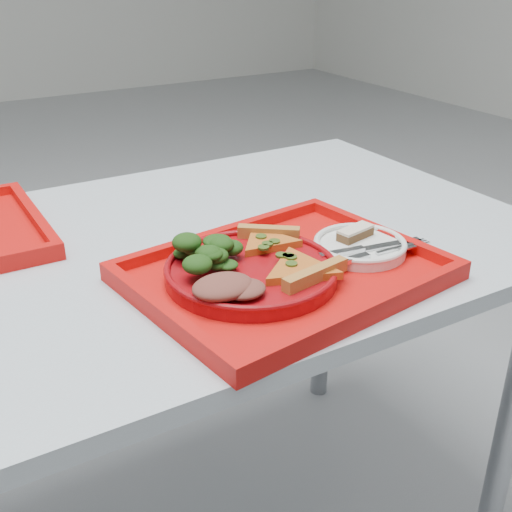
# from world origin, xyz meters

# --- Properties ---
(table) EXTENTS (1.60, 0.80, 0.75)m
(table) POSITION_xyz_m (0.00, 0.00, 0.68)
(table) COLOR #AAB4BF
(table) RESTS_ON ground
(tray_main) EXTENTS (0.49, 0.41, 0.01)m
(tray_main) POSITION_xyz_m (0.24, -0.21, 0.76)
(tray_main) COLOR red
(tray_main) RESTS_ON table
(dinner_plate) EXTENTS (0.26, 0.26, 0.02)m
(dinner_plate) POSITION_xyz_m (0.19, -0.20, 0.77)
(dinner_plate) COLOR maroon
(dinner_plate) RESTS_ON tray_main
(side_plate) EXTENTS (0.15, 0.15, 0.01)m
(side_plate) POSITION_xyz_m (0.39, -0.21, 0.77)
(side_plate) COLOR white
(side_plate) RESTS_ON tray_main
(pizza_slice_a) EXTENTS (0.14, 0.15, 0.02)m
(pizza_slice_a) POSITION_xyz_m (0.24, -0.25, 0.79)
(pizza_slice_a) COLOR orange
(pizza_slice_a) RESTS_ON dinner_plate
(pizza_slice_b) EXTENTS (0.15, 0.15, 0.02)m
(pizza_slice_b) POSITION_xyz_m (0.25, -0.14, 0.79)
(pizza_slice_b) COLOR orange
(pizza_slice_b) RESTS_ON dinner_plate
(salad_heap) EXTENTS (0.10, 0.09, 0.05)m
(salad_heap) POSITION_xyz_m (0.14, -0.15, 0.81)
(salad_heap) COLOR black
(salad_heap) RESTS_ON dinner_plate
(meat_portion) EXTENTS (0.09, 0.07, 0.03)m
(meat_portion) POSITION_xyz_m (0.11, -0.25, 0.79)
(meat_portion) COLOR brown
(meat_portion) RESTS_ON dinner_plate
(dessert_bar) EXTENTS (0.07, 0.04, 0.02)m
(dessert_bar) POSITION_xyz_m (0.39, -0.18, 0.79)
(dessert_bar) COLOR #4F2B1A
(dessert_bar) RESTS_ON side_plate
(knife) EXTENTS (0.19, 0.04, 0.01)m
(knife) POSITION_xyz_m (0.39, -0.23, 0.78)
(knife) COLOR silver
(knife) RESTS_ON side_plate
(fork) EXTENTS (0.19, 0.03, 0.01)m
(fork) POSITION_xyz_m (0.38, -0.25, 0.78)
(fork) COLOR silver
(fork) RESTS_ON side_plate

